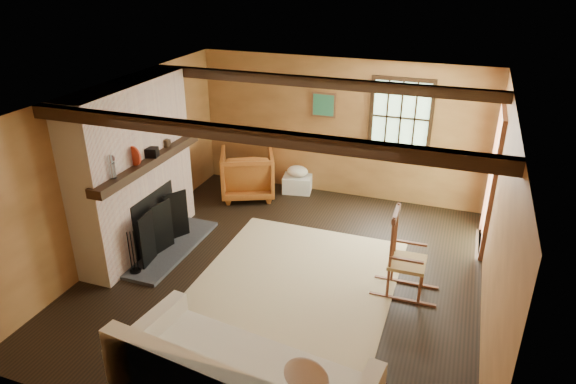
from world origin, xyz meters
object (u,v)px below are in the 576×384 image
at_px(fireplace, 136,176).
at_px(armchair, 247,173).
at_px(rocking_chair, 404,259).
at_px(laundry_basket, 297,184).

xyz_separation_m(fireplace, armchair, (0.75, 2.10, -0.68)).
height_order(rocking_chair, armchair, rocking_chair).
relative_size(fireplace, armchair, 2.60).
relative_size(rocking_chair, armchair, 1.23).
bearing_deg(fireplace, rocking_chair, 1.62).
relative_size(fireplace, laundry_basket, 4.80).
distance_m(rocking_chair, laundry_basket, 3.33).
xyz_separation_m(rocking_chair, armchair, (-3.01, 2.00, -0.06)).
bearing_deg(armchair, fireplace, 45.91).
distance_m(rocking_chair, armchair, 3.61).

